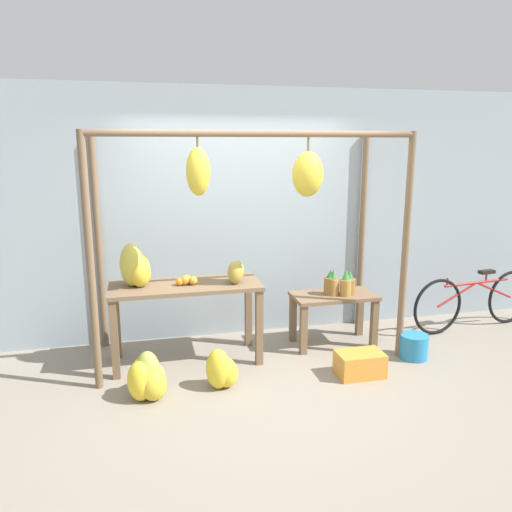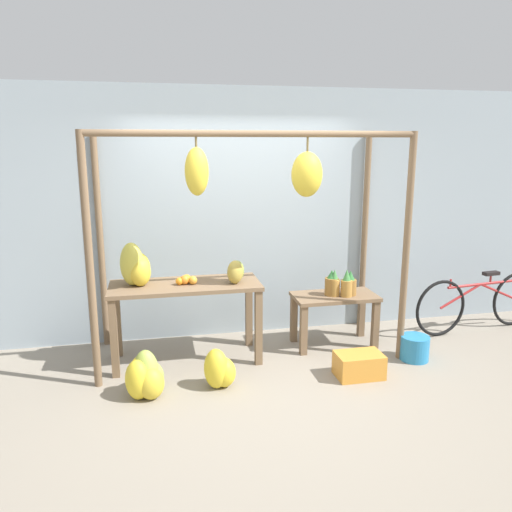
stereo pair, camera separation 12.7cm
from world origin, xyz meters
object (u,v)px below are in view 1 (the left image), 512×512
at_px(banana_pile_ground_left, 147,378).
at_px(banana_pile_ground_right, 221,371).
at_px(pineapple_cluster, 339,284).
at_px(parked_bicycle, 475,300).
at_px(banana_pile_on_table, 136,269).
at_px(papaya_pile, 236,272).
at_px(orange_pile, 186,280).
at_px(fruit_crate_white, 360,364).
at_px(blue_bucket, 414,346).

xyz_separation_m(banana_pile_ground_left, banana_pile_ground_right, (0.66, 0.02, -0.01)).
height_order(banana_pile_ground_left, banana_pile_ground_right, banana_pile_ground_left).
bearing_deg(banana_pile_ground_left, pineapple_cluster, 18.93).
bearing_deg(pineapple_cluster, parked_bicycle, 3.08).
height_order(banana_pile_on_table, papaya_pile, banana_pile_on_table).
bearing_deg(orange_pile, fruit_crate_white, -23.97).
bearing_deg(banana_pile_ground_right, orange_pile, 110.05).
bearing_deg(blue_bucket, papaya_pile, 167.18).
relative_size(pineapple_cluster, blue_bucket, 1.17).
relative_size(orange_pile, parked_bicycle, 0.12).
bearing_deg(banana_pile_ground_left, banana_pile_ground_right, 1.39).
bearing_deg(banana_pile_ground_left, fruit_crate_white, -1.27).
height_order(orange_pile, papaya_pile, papaya_pile).
distance_m(orange_pile, papaya_pile, 0.50).
xyz_separation_m(banana_pile_on_table, fruit_crate_white, (2.05, -0.78, -0.87)).
relative_size(banana_pile_on_table, banana_pile_ground_left, 0.93).
height_order(orange_pile, parked_bicycle, orange_pile).
bearing_deg(pineapple_cluster, banana_pile_on_table, 179.52).
xyz_separation_m(pineapple_cluster, blue_bucket, (0.64, -0.51, -0.57)).
distance_m(banana_pile_ground_right, fruit_crate_white, 1.34).
relative_size(banana_pile_ground_right, fruit_crate_white, 0.85).
relative_size(fruit_crate_white, papaya_pile, 1.57).
xyz_separation_m(banana_pile_ground_left, parked_bicycle, (3.88, 0.81, 0.18)).
xyz_separation_m(banana_pile_ground_right, blue_bucket, (2.06, 0.18, -0.04)).
height_order(pineapple_cluster, banana_pile_ground_left, pineapple_cluster).
height_order(banana_pile_ground_right, papaya_pile, papaya_pile).
bearing_deg(pineapple_cluster, blue_bucket, -38.93).
relative_size(banana_pile_ground_right, parked_bicycle, 0.22).
height_order(banana_pile_ground_right, blue_bucket, banana_pile_ground_right).
relative_size(banana_pile_on_table, fruit_crate_white, 0.97).
bearing_deg(banana_pile_on_table, fruit_crate_white, -20.73).
height_order(banana_pile_ground_left, papaya_pile, papaya_pile).
xyz_separation_m(pineapple_cluster, papaya_pile, (-1.16, -0.10, 0.23)).
bearing_deg(banana_pile_ground_left, orange_pile, 56.76).
distance_m(fruit_crate_white, blue_bucket, 0.76).
bearing_deg(orange_pile, banana_pile_ground_left, -123.24).
distance_m(pineapple_cluster, banana_pile_ground_right, 1.67).
xyz_separation_m(pineapple_cluster, banana_pile_ground_right, (-1.42, -0.70, -0.53)).
xyz_separation_m(banana_pile_on_table, blue_bucket, (2.77, -0.53, -0.86)).
xyz_separation_m(orange_pile, blue_bucket, (2.29, -0.45, -0.73)).
xyz_separation_m(orange_pile, fruit_crate_white, (1.57, -0.70, -0.75)).
bearing_deg(papaya_pile, banana_pile_on_table, 172.81).
bearing_deg(papaya_pile, blue_bucket, -12.82).
bearing_deg(parked_bicycle, banana_pile_ground_right, -166.12).
relative_size(banana_pile_on_table, pineapple_cluster, 1.26).
relative_size(banana_pile_ground_left, parked_bicycle, 0.26).
distance_m(banana_pile_ground_left, fruit_crate_white, 2.00).
bearing_deg(orange_pile, papaya_pile, -5.26).
bearing_deg(papaya_pile, pineapple_cluster, 5.17).
height_order(fruit_crate_white, parked_bicycle, parked_bicycle).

